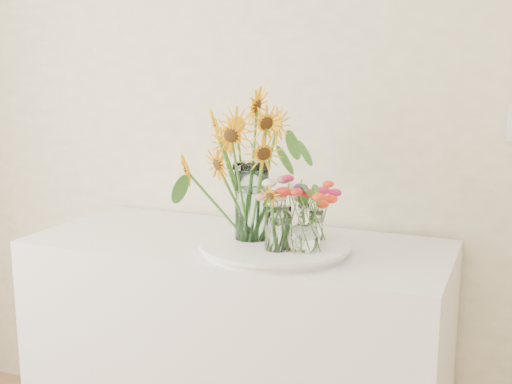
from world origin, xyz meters
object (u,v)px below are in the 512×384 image
counter (238,365)px  small_vase_b (303,228)px  mason_jar (252,201)px  small_vase_c (314,225)px  small_vase_a (278,229)px  tray (275,248)px

counter → small_vase_b: size_ratio=9.56×
mason_jar → small_vase_c: bearing=20.7°
mason_jar → small_vase_c: size_ratio=2.56×
small_vase_c → small_vase_a: bearing=-112.5°
tray → small_vase_c: size_ratio=4.57×
tray → mason_jar: size_ratio=1.79×
tray → small_vase_b: 0.15m
counter → small_vase_b: (0.27, -0.12, 0.55)m
tray → mason_jar: 0.17m
counter → tray: (0.16, -0.07, 0.46)m
counter → small_vase_a: (0.20, -0.14, 0.54)m
tray → mason_jar: (-0.09, 0.02, 0.14)m
small_vase_b → small_vase_c: 0.14m
small_vase_a → counter: bearing=144.7°
counter → small_vase_a: small_vase_a is taller
tray → small_vase_b: small_vase_b is taller
small_vase_b → tray: bearing=156.0°
small_vase_b → mason_jar: bearing=161.7°
small_vase_a → small_vase_c: small_vase_a is taller
tray → small_vase_a: bearing=-62.8°
tray → small_vase_c: 0.15m
small_vase_a → small_vase_c: (0.07, 0.16, -0.02)m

